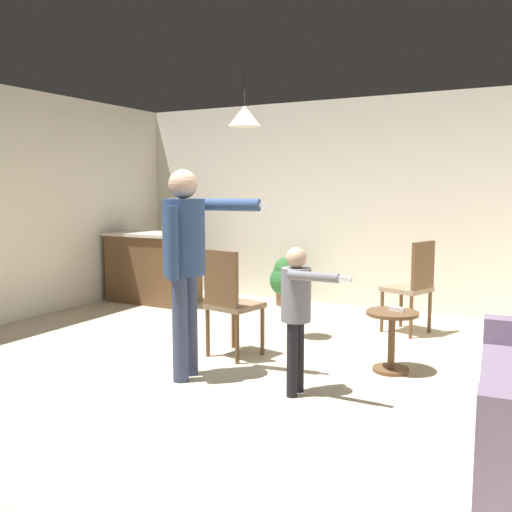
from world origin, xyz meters
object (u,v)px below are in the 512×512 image
(potted_plant_corner, at_px, (285,279))
(dining_chair_near_wall, at_px, (230,299))
(person_adult, at_px, (186,251))
(dining_chair_by_counter, at_px, (413,283))
(spare_remote_on_table, at_px, (397,309))
(side_table_by_couch, at_px, (392,334))
(person_child, at_px, (297,304))
(kitchen_counter, at_px, (153,267))

(potted_plant_corner, bearing_deg, dining_chair_near_wall, -77.01)
(dining_chair_near_wall, bearing_deg, person_adult, -80.87)
(dining_chair_near_wall, relative_size, potted_plant_corner, 1.57)
(dining_chair_by_counter, distance_m, spare_remote_on_table, 1.35)
(side_table_by_couch, bearing_deg, person_adult, -146.53)
(spare_remote_on_table, bearing_deg, person_child, -119.83)
(potted_plant_corner, bearing_deg, spare_remote_on_table, -45.81)
(dining_chair_near_wall, bearing_deg, side_table_by_couch, 22.72)
(kitchen_counter, relative_size, side_table_by_couch, 2.42)
(dining_chair_near_wall, height_order, potted_plant_corner, dining_chair_near_wall)
(potted_plant_corner, xyz_separation_m, spare_remote_on_table, (1.99, -2.05, 0.19))
(side_table_by_couch, relative_size, dining_chair_by_counter, 0.52)
(dining_chair_by_counter, relative_size, dining_chair_near_wall, 1.00)
(kitchen_counter, bearing_deg, person_child, -36.28)
(side_table_by_couch, bearing_deg, spare_remote_on_table, 43.10)
(spare_remote_on_table, bearing_deg, side_table_by_couch, -136.90)
(person_child, height_order, dining_chair_by_counter, person_child)
(person_adult, distance_m, dining_chair_near_wall, 0.83)
(side_table_by_couch, bearing_deg, potted_plant_corner, 133.40)
(person_child, bearing_deg, side_table_by_couch, 151.16)
(kitchen_counter, distance_m, spare_remote_on_table, 3.95)
(dining_chair_by_counter, bearing_deg, kitchen_counter, 108.51)
(dining_chair_near_wall, distance_m, potted_plant_corner, 2.44)
(person_child, distance_m, potted_plant_corner, 3.32)
(person_adult, bearing_deg, kitchen_counter, -145.71)
(person_adult, distance_m, dining_chair_by_counter, 2.70)
(dining_chair_near_wall, xyz_separation_m, spare_remote_on_table, (1.44, 0.32, -0.01))
(person_adult, relative_size, dining_chair_near_wall, 1.70)
(dining_chair_near_wall, distance_m, spare_remote_on_table, 1.48)
(side_table_by_couch, distance_m, potted_plant_corner, 2.86)
(dining_chair_near_wall, bearing_deg, dining_chair_by_counter, 63.31)
(potted_plant_corner, height_order, spare_remote_on_table, potted_plant_corner)
(kitchen_counter, height_order, side_table_by_couch, kitchen_counter)
(side_table_by_couch, xyz_separation_m, dining_chair_near_wall, (-1.42, -0.30, 0.22))
(person_child, bearing_deg, person_adult, -85.25)
(side_table_by_couch, relative_size, potted_plant_corner, 0.81)
(side_table_by_couch, height_order, potted_plant_corner, potted_plant_corner)
(dining_chair_by_counter, xyz_separation_m, potted_plant_corner, (-1.83, 0.71, -0.19))
(dining_chair_by_counter, relative_size, spare_remote_on_table, 7.69)
(kitchen_counter, distance_m, potted_plant_corner, 1.81)
(dining_chair_near_wall, bearing_deg, potted_plant_corner, 113.91)
(kitchen_counter, relative_size, dining_chair_by_counter, 1.26)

